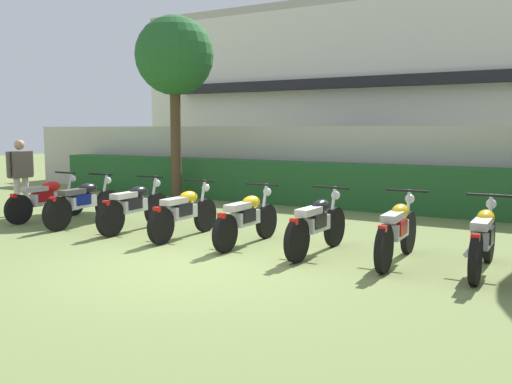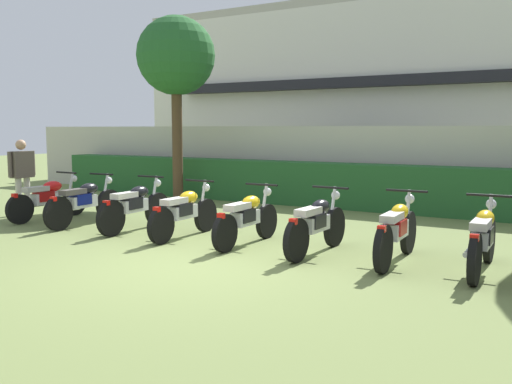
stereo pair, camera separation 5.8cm
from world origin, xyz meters
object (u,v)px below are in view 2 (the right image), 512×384
(parked_car, at_px, (336,159))
(motorcycle_in_row_7, at_px, (483,238))
(motorcycle_in_row_5, at_px, (316,224))
(motorcycle_in_row_6, at_px, (397,230))
(motorcycle_in_row_3, at_px, (184,212))
(tree_near_inspector, at_px, (176,58))
(motorcycle_in_row_1, at_px, (84,202))
(motorcycle_in_row_0, at_px, (48,198))
(inspector_person, at_px, (22,171))
(motorcycle_in_row_4, at_px, (246,218))
(motorcycle_in_row_2, at_px, (135,206))

(parked_car, bearing_deg, motorcycle_in_row_7, -58.60)
(motorcycle_in_row_5, relative_size, motorcycle_in_row_6, 0.97)
(parked_car, relative_size, motorcycle_in_row_3, 2.45)
(parked_car, distance_m, tree_near_inspector, 5.88)
(motorcycle_in_row_3, height_order, motorcycle_in_row_5, motorcycle_in_row_5)
(motorcycle_in_row_1, height_order, motorcycle_in_row_6, same)
(motorcycle_in_row_0, relative_size, motorcycle_in_row_7, 0.97)
(tree_near_inspector, height_order, motorcycle_in_row_6, tree_near_inspector)
(motorcycle_in_row_5, height_order, motorcycle_in_row_7, motorcycle_in_row_7)
(motorcycle_in_row_6, distance_m, inspector_person, 8.25)
(motorcycle_in_row_0, relative_size, motorcycle_in_row_3, 1.02)
(motorcycle_in_row_3, xyz_separation_m, motorcycle_in_row_4, (1.23, 0.03, -0.00))
(motorcycle_in_row_4, bearing_deg, motorcycle_in_row_3, 91.17)
(tree_near_inspector, xyz_separation_m, motorcycle_in_row_0, (-0.30, -3.84, -3.19))
(motorcycle_in_row_0, height_order, motorcycle_in_row_7, motorcycle_in_row_7)
(motorcycle_in_row_2, bearing_deg, tree_near_inspector, 26.45)
(motorcycle_in_row_0, bearing_deg, motorcycle_in_row_4, -89.71)
(motorcycle_in_row_2, bearing_deg, inspector_person, 84.41)
(motorcycle_in_row_3, bearing_deg, parked_car, 3.74)
(motorcycle_in_row_1, height_order, inspector_person, inspector_person)
(motorcycle_in_row_1, distance_m, motorcycle_in_row_4, 3.63)
(motorcycle_in_row_4, relative_size, inspector_person, 1.15)
(motorcycle_in_row_4, bearing_deg, inspector_person, 87.59)
(motorcycle_in_row_2, height_order, motorcycle_in_row_7, motorcycle_in_row_2)
(tree_near_inspector, bearing_deg, motorcycle_in_row_5, -34.30)
(motorcycle_in_row_1, distance_m, motorcycle_in_row_6, 6.04)
(motorcycle_in_row_2, bearing_deg, motorcycle_in_row_7, -91.52)
(motorcycle_in_row_0, bearing_deg, motorcycle_in_row_6, -89.09)
(parked_car, bearing_deg, motorcycle_in_row_5, -71.12)
(motorcycle_in_row_6, bearing_deg, parked_car, 25.80)
(parked_car, relative_size, motorcycle_in_row_6, 2.33)
(motorcycle_in_row_3, distance_m, motorcycle_in_row_4, 1.23)
(motorcycle_in_row_4, bearing_deg, motorcycle_in_row_1, 90.73)
(motorcycle_in_row_3, height_order, motorcycle_in_row_7, motorcycle_in_row_7)
(motorcycle_in_row_0, bearing_deg, motorcycle_in_row_5, -89.76)
(inspector_person, bearing_deg, motorcycle_in_row_3, -3.28)
(motorcycle_in_row_4, bearing_deg, motorcycle_in_row_7, -88.89)
(motorcycle_in_row_1, xyz_separation_m, motorcycle_in_row_7, (7.15, 0.12, -0.00))
(motorcycle_in_row_1, distance_m, inspector_person, 2.27)
(motorcycle_in_row_4, bearing_deg, motorcycle_in_row_0, 89.40)
(motorcycle_in_row_3, bearing_deg, motorcycle_in_row_4, -90.14)
(tree_near_inspector, relative_size, motorcycle_in_row_7, 2.38)
(motorcycle_in_row_7, bearing_deg, motorcycle_in_row_5, 91.04)
(motorcycle_in_row_6, height_order, inspector_person, inspector_person)
(motorcycle_in_row_0, distance_m, inspector_person, 1.16)
(motorcycle_in_row_2, relative_size, inspector_person, 1.17)
(motorcycle_in_row_1, xyz_separation_m, motorcycle_in_row_4, (3.63, 0.05, -0.01))
(motorcycle_in_row_0, relative_size, motorcycle_in_row_5, 1.01)
(tree_near_inspector, xyz_separation_m, motorcycle_in_row_5, (5.72, -3.90, -3.18))
(motorcycle_in_row_4, bearing_deg, motorcycle_in_row_2, 89.38)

